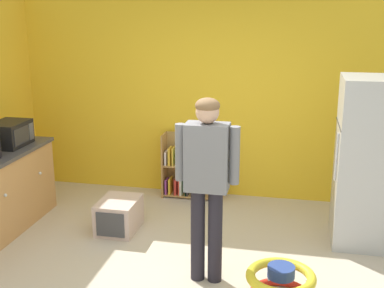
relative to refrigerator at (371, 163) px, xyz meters
The scene contains 8 objects.
ground_plane 2.37m from the refrigerator, 146.25° to the right, with size 12.00×12.00×0.00m, color #C2B4A0.
back_wall 2.18m from the refrigerator, 148.60° to the left, with size 5.20×0.06×2.70m, color yellow.
refrigerator is the anchor object (origin of this frame).
bookshelf 2.38m from the refrigerator, 156.54° to the left, with size 0.80×0.28×0.85m.
standing_person 1.91m from the refrigerator, 143.43° to the right, with size 0.57×0.22×1.71m.
baby_walker 1.74m from the refrigerator, 122.24° to the right, with size 0.60×0.60×0.32m.
pet_carrier 2.80m from the refrigerator, behind, with size 0.42×0.55×0.36m.
microwave 4.02m from the refrigerator, behind, with size 0.37×0.48×0.28m.
Camera 1 is at (1.03, -4.02, 2.45)m, focal length 46.82 mm.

